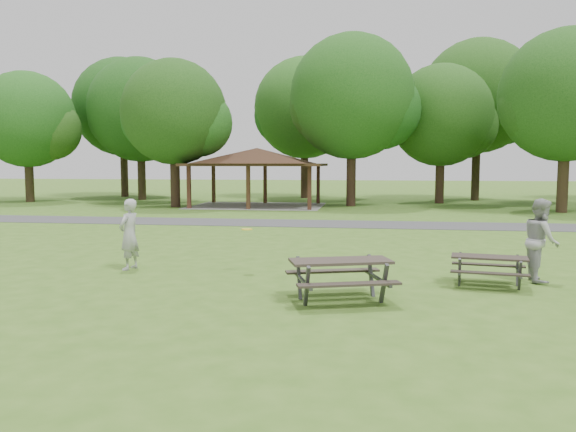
# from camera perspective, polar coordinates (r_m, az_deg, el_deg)

# --- Properties ---
(ground) EXTENTS (160.00, 160.00, 0.00)m
(ground) POSITION_cam_1_polar(r_m,az_deg,el_deg) (12.41, -7.39, -7.66)
(ground) COLOR #40691E
(ground) RESTS_ON ground
(asphalt_path) EXTENTS (120.00, 3.20, 0.02)m
(asphalt_path) POSITION_cam_1_polar(r_m,az_deg,el_deg) (25.98, 1.08, -0.74)
(asphalt_path) COLOR #404043
(asphalt_path) RESTS_ON ground
(pavilion) EXTENTS (8.60, 7.01, 3.76)m
(pavilion) POSITION_cam_1_polar(r_m,az_deg,el_deg) (36.37, -3.15, 5.83)
(pavilion) COLOR #3E2016
(pavilion) RESTS_ON ground
(tree_row_b) EXTENTS (7.14, 6.80, 9.28)m
(tree_row_b) POSITION_cam_1_polar(r_m,az_deg,el_deg) (44.45, -24.88, 8.62)
(tree_row_b) COLOR #302315
(tree_row_b) RESTS_ON ground
(tree_row_c) EXTENTS (8.19, 7.80, 10.67)m
(tree_row_c) POSITION_cam_1_polar(r_m,az_deg,el_deg) (44.31, -14.66, 10.09)
(tree_row_c) COLOR black
(tree_row_c) RESTS_ON ground
(tree_row_d) EXTENTS (6.93, 6.60, 9.27)m
(tree_row_d) POSITION_cam_1_polar(r_m,az_deg,el_deg) (36.40, -11.37, 10.00)
(tree_row_d) COLOR black
(tree_row_d) RESTS_ON ground
(tree_row_e) EXTENTS (8.40, 8.00, 11.02)m
(tree_row_e) POSITION_cam_1_polar(r_m,az_deg,el_deg) (36.88, 6.67, 11.58)
(tree_row_e) COLOR #301D15
(tree_row_e) RESTS_ON ground
(tree_row_f) EXTENTS (7.35, 7.00, 9.55)m
(tree_row_f) POSITION_cam_1_polar(r_m,az_deg,el_deg) (40.54, 15.43, 9.53)
(tree_row_f) COLOR #311E16
(tree_row_f) RESTS_ON ground
(tree_row_g) EXTENTS (7.77, 7.40, 10.25)m
(tree_row_g) POSITION_cam_1_polar(r_m,az_deg,el_deg) (35.50, 26.58, 10.56)
(tree_row_g) COLOR #322216
(tree_row_g) RESTS_ON ground
(tree_deep_a) EXTENTS (8.40, 8.00, 11.38)m
(tree_deep_a) POSITION_cam_1_polar(r_m,az_deg,el_deg) (48.75, -16.33, 10.30)
(tree_deep_a) COLOR black
(tree_deep_a) RESTS_ON ground
(tree_deep_b) EXTENTS (8.40, 8.00, 11.13)m
(tree_deep_b) POSITION_cam_1_polar(r_m,az_deg,el_deg) (45.14, 1.84, 10.61)
(tree_deep_b) COLOR black
(tree_deep_b) RESTS_ON ground
(tree_deep_c) EXTENTS (8.82, 8.40, 11.90)m
(tree_deep_c) POSITION_cam_1_polar(r_m,az_deg,el_deg) (44.57, 18.86, 11.11)
(tree_deep_c) COLOR black
(tree_deep_c) RESTS_ON ground
(picnic_table_middle) EXTENTS (2.42, 2.16, 0.88)m
(picnic_table_middle) POSITION_cam_1_polar(r_m,az_deg,el_deg) (11.45, 5.35, -5.44)
(picnic_table_middle) COLOR #322A24
(picnic_table_middle) RESTS_ON ground
(picnic_table_far) EXTENTS (1.84, 1.57, 0.71)m
(picnic_table_far) POSITION_cam_1_polar(r_m,az_deg,el_deg) (13.56, 19.74, -4.55)
(picnic_table_far) COLOR #2D2621
(picnic_table_far) RESTS_ON ground
(frisbee_in_flight) EXTENTS (0.37, 0.37, 0.02)m
(frisbee_in_flight) POSITION_cam_1_polar(r_m,az_deg,el_deg) (14.25, -4.20, -1.36)
(frisbee_in_flight) COLOR yellow
(frisbee_in_flight) RESTS_ON ground
(frisbee_thrower) EXTENTS (0.58, 0.76, 1.86)m
(frisbee_thrower) POSITION_cam_1_polar(r_m,az_deg,el_deg) (15.26, -15.84, -1.81)
(frisbee_thrower) COLOR #A9A9AC
(frisbee_thrower) RESTS_ON ground
(frisbee_catcher) EXTENTS (0.78, 0.99, 1.97)m
(frisbee_catcher) POSITION_cam_1_polar(r_m,az_deg,el_deg) (14.50, 24.31, -2.24)
(frisbee_catcher) COLOR #A8A8AA
(frisbee_catcher) RESTS_ON ground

